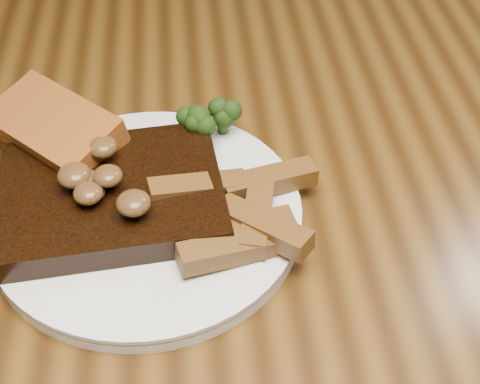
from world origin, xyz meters
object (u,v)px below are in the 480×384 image
object	(u,v)px
chair_far	(83,106)
potato_wedges	(232,203)
dining_table	(261,294)
plate	(148,216)
steak	(112,197)
garlic_bread	(59,145)

from	to	relation	value
chair_far	potato_wedges	xyz separation A→B (m)	(0.21, -0.56, 0.31)
dining_table	plate	size ratio (longest dim) A/B	6.11
dining_table	chair_far	world-z (taller)	chair_far
dining_table	potato_wedges	world-z (taller)	potato_wedges
dining_table	steak	size ratio (longest dim) A/B	8.77
dining_table	chair_far	distance (m)	0.65
potato_wedges	dining_table	bearing A→B (deg)	-19.42
chair_far	steak	bearing A→B (deg)	100.02
dining_table	chair_far	xyz separation A→B (m)	(-0.24, 0.57, -0.19)
garlic_bread	dining_table	bearing A→B (deg)	15.24
dining_table	plate	bearing A→B (deg)	169.74
dining_table	garlic_bread	world-z (taller)	garlic_bread
chair_far	potato_wedges	world-z (taller)	chair_far
chair_far	plate	bearing A→B (deg)	102.60
garlic_bread	plate	bearing A→B (deg)	-1.11
steak	potato_wedges	xyz separation A→B (m)	(0.10, -0.02, -0.00)
potato_wedges	plate	bearing A→B (deg)	173.15
steak	potato_wedges	world-z (taller)	steak
dining_table	plate	distance (m)	0.14
plate	garlic_bread	size ratio (longest dim) A/B	2.18
plate	garlic_bread	xyz separation A→B (m)	(-0.08, 0.08, 0.02)
steak	potato_wedges	size ratio (longest dim) A/B	1.70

